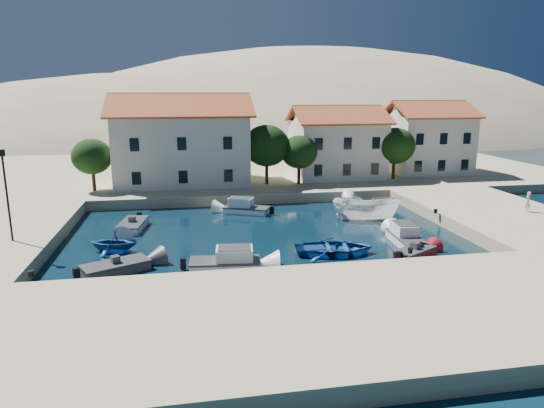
{
  "coord_description": "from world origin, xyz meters",
  "views": [
    {
      "loc": [
        -5.69,
        -26.17,
        10.91
      ],
      "look_at": [
        1.09,
        11.53,
        2.0
      ],
      "focal_mm": 32.0,
      "sensor_mm": 36.0,
      "label": 1
    }
  ],
  "objects_px": {
    "cabin_cruiser_south": "(225,262)",
    "cabin_cruiser_east": "(407,238)",
    "rowboat_south": "(334,254)",
    "pedestrian": "(528,202)",
    "boat_east": "(366,220)",
    "lamppost": "(6,187)",
    "building_right": "(427,136)",
    "building_left": "(182,138)",
    "building_mid": "(337,141)"
  },
  "relations": [
    {
      "from": "building_left",
      "to": "rowboat_south",
      "type": "bearing_deg",
      "value": -66.81
    },
    {
      "from": "cabin_cruiser_south",
      "to": "boat_east",
      "type": "relative_size",
      "value": 0.78
    },
    {
      "from": "cabin_cruiser_east",
      "to": "boat_east",
      "type": "height_order",
      "value": "cabin_cruiser_east"
    },
    {
      "from": "boat_east",
      "to": "pedestrian",
      "type": "relative_size",
      "value": 3.38
    },
    {
      "from": "rowboat_south",
      "to": "cabin_cruiser_east",
      "type": "bearing_deg",
      "value": -71.68
    },
    {
      "from": "building_left",
      "to": "building_mid",
      "type": "xyz_separation_m",
      "value": [
        18.0,
        1.0,
        -0.71
      ]
    },
    {
      "from": "rowboat_south",
      "to": "cabin_cruiser_east",
      "type": "distance_m",
      "value": 5.98
    },
    {
      "from": "building_mid",
      "to": "cabin_cruiser_east",
      "type": "xyz_separation_m",
      "value": [
        -2.0,
        -23.54,
        -4.75
      ]
    },
    {
      "from": "building_left",
      "to": "cabin_cruiser_east",
      "type": "bearing_deg",
      "value": -54.63
    },
    {
      "from": "lamppost",
      "to": "pedestrian",
      "type": "distance_m",
      "value": 40.19
    },
    {
      "from": "building_right",
      "to": "cabin_cruiser_south",
      "type": "bearing_deg",
      "value": -135.17
    },
    {
      "from": "lamppost",
      "to": "cabin_cruiser_east",
      "type": "xyz_separation_m",
      "value": [
        27.5,
        -2.54,
        -4.28
      ]
    },
    {
      "from": "building_left",
      "to": "cabin_cruiser_south",
      "type": "bearing_deg",
      "value": -84.4
    },
    {
      "from": "building_mid",
      "to": "cabin_cruiser_south",
      "type": "height_order",
      "value": "building_mid"
    },
    {
      "from": "building_left",
      "to": "building_mid",
      "type": "bearing_deg",
      "value": 3.18
    },
    {
      "from": "lamppost",
      "to": "pedestrian",
      "type": "height_order",
      "value": "lamppost"
    },
    {
      "from": "cabin_cruiser_east",
      "to": "pedestrian",
      "type": "distance_m",
      "value": 13.18
    },
    {
      "from": "pedestrian",
      "to": "building_right",
      "type": "bearing_deg",
      "value": -123.46
    },
    {
      "from": "building_right",
      "to": "pedestrian",
      "type": "xyz_separation_m",
      "value": [
        -1.43,
        -20.83,
        -3.61
      ]
    },
    {
      "from": "cabin_cruiser_south",
      "to": "pedestrian",
      "type": "xyz_separation_m",
      "value": [
        26.09,
        6.52,
        1.39
      ]
    },
    {
      "from": "boat_east",
      "to": "pedestrian",
      "type": "distance_m",
      "value": 13.53
    },
    {
      "from": "cabin_cruiser_south",
      "to": "cabin_cruiser_east",
      "type": "height_order",
      "value": "same"
    },
    {
      "from": "building_mid",
      "to": "pedestrian",
      "type": "relative_size",
      "value": 6.08
    },
    {
      "from": "building_right",
      "to": "lamppost",
      "type": "distance_m",
      "value": 46.98
    },
    {
      "from": "building_right",
      "to": "boat_east",
      "type": "distance_m",
      "value": 23.35
    },
    {
      "from": "rowboat_south",
      "to": "pedestrian",
      "type": "bearing_deg",
      "value": -68.06
    },
    {
      "from": "rowboat_south",
      "to": "pedestrian",
      "type": "distance_m",
      "value": 19.14
    },
    {
      "from": "rowboat_south",
      "to": "cabin_cruiser_east",
      "type": "xyz_separation_m",
      "value": [
        5.85,
        1.16,
        0.48
      ]
    },
    {
      "from": "lamppost",
      "to": "pedestrian",
      "type": "xyz_separation_m",
      "value": [
        40.07,
        1.17,
        -2.89
      ]
    },
    {
      "from": "building_mid",
      "to": "rowboat_south",
      "type": "relative_size",
      "value": 1.94
    },
    {
      "from": "lamppost",
      "to": "pedestrian",
      "type": "bearing_deg",
      "value": 1.67
    },
    {
      "from": "cabin_cruiser_south",
      "to": "rowboat_south",
      "type": "relative_size",
      "value": 0.85
    },
    {
      "from": "building_mid",
      "to": "lamppost",
      "type": "height_order",
      "value": "building_mid"
    },
    {
      "from": "building_right",
      "to": "cabin_cruiser_east",
      "type": "relative_size",
      "value": 2.11
    },
    {
      "from": "boat_east",
      "to": "cabin_cruiser_south",
      "type": "bearing_deg",
      "value": 142.04
    },
    {
      "from": "lamppost",
      "to": "boat_east",
      "type": "bearing_deg",
      "value": 9.35
    },
    {
      "from": "building_left",
      "to": "rowboat_south",
      "type": "distance_m",
      "value": 26.45
    },
    {
      "from": "cabin_cruiser_south",
      "to": "rowboat_south",
      "type": "bearing_deg",
      "value": 18.19
    },
    {
      "from": "cabin_cruiser_south",
      "to": "cabin_cruiser_east",
      "type": "bearing_deg",
      "value": 17.74
    },
    {
      "from": "building_mid",
      "to": "boat_east",
      "type": "relative_size",
      "value": 1.8
    },
    {
      "from": "cabin_cruiser_south",
      "to": "rowboat_south",
      "type": "distance_m",
      "value": 7.86
    },
    {
      "from": "pedestrian",
      "to": "building_mid",
      "type": "bearing_deg",
      "value": -91.48
    },
    {
      "from": "boat_east",
      "to": "lamppost",
      "type": "bearing_deg",
      "value": 114.54
    },
    {
      "from": "cabin_cruiser_east",
      "to": "pedestrian",
      "type": "xyz_separation_m",
      "value": [
        12.57,
        3.71,
        1.39
      ]
    },
    {
      "from": "building_mid",
      "to": "pedestrian",
      "type": "bearing_deg",
      "value": -61.94
    },
    {
      "from": "boat_east",
      "to": "building_left",
      "type": "bearing_deg",
      "value": 60.27
    },
    {
      "from": "cabin_cruiser_south",
      "to": "rowboat_south",
      "type": "height_order",
      "value": "cabin_cruiser_south"
    },
    {
      "from": "building_mid",
      "to": "cabin_cruiser_south",
      "type": "bearing_deg",
      "value": -120.49
    },
    {
      "from": "boat_east",
      "to": "building_mid",
      "type": "bearing_deg",
      "value": 6.87
    },
    {
      "from": "building_mid",
      "to": "cabin_cruiser_south",
      "type": "xyz_separation_m",
      "value": [
        -15.52,
        -26.36,
        -4.75
      ]
    }
  ]
}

